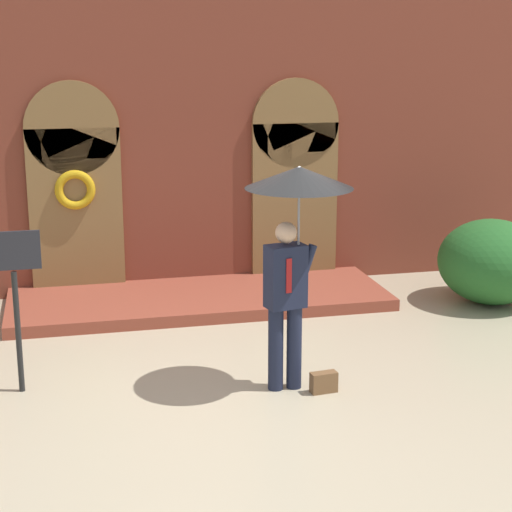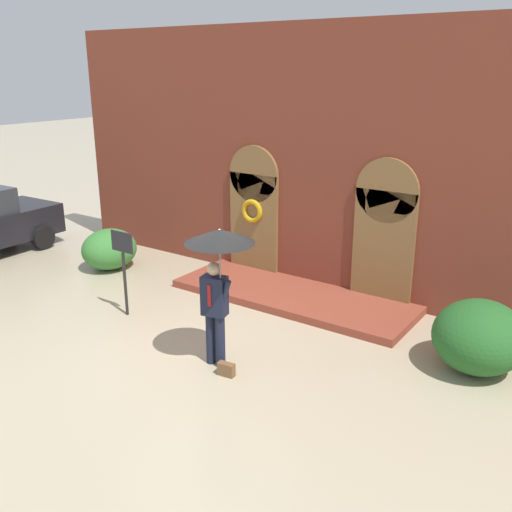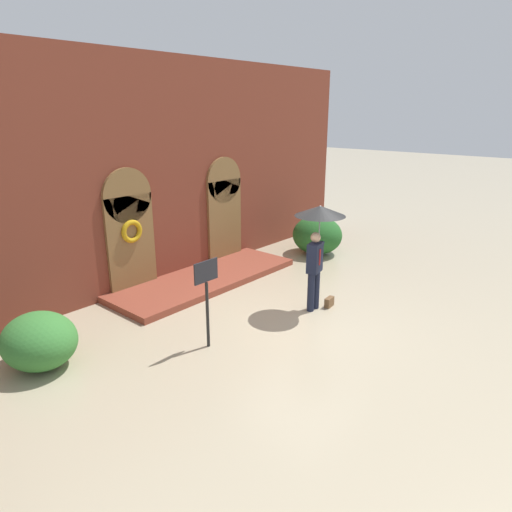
% 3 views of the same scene
% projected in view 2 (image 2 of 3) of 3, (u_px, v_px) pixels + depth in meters
% --- Properties ---
extents(ground_plane, '(80.00, 80.00, 0.00)m').
position_uv_depth(ground_plane, '(200.00, 356.00, 9.75)').
color(ground_plane, tan).
extents(building_facade, '(14.00, 2.30, 5.60)m').
position_uv_depth(building_facade, '(322.00, 167.00, 12.14)').
color(building_facade, brown).
rests_on(building_facade, ground).
extents(person_with_umbrella, '(1.10, 1.10, 2.36)m').
position_uv_depth(person_with_umbrella, '(218.00, 256.00, 8.85)').
color(person_with_umbrella, '#191E33').
rests_on(person_with_umbrella, ground).
extents(handbag, '(0.29, 0.15, 0.22)m').
position_uv_depth(handbag, '(226.00, 369.00, 9.12)').
color(handbag, brown).
rests_on(handbag, ground).
extents(sign_post, '(0.56, 0.06, 1.72)m').
position_uv_depth(sign_post, '(123.00, 259.00, 11.04)').
color(sign_post, black).
rests_on(sign_post, ground).
extents(shrub_left, '(1.24, 1.38, 0.98)m').
position_uv_depth(shrub_left, '(109.00, 249.00, 13.87)').
color(shrub_left, '#387A33').
rests_on(shrub_left, ground).
extents(shrub_right, '(1.48, 1.55, 1.18)m').
position_uv_depth(shrub_right, '(479.00, 337.00, 9.16)').
color(shrub_right, '#235B23').
rests_on(shrub_right, ground).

